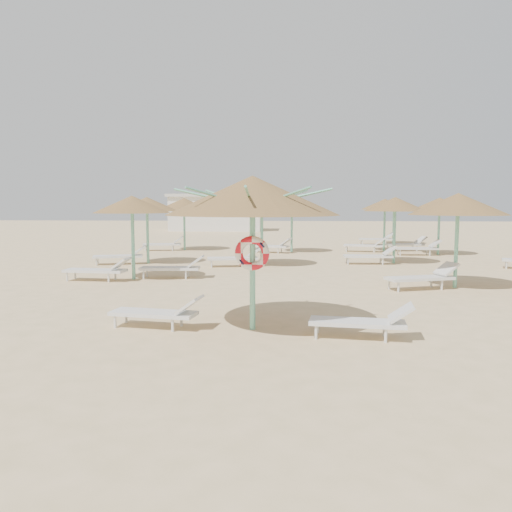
{
  "coord_description": "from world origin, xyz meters",
  "views": [
    {
      "loc": [
        0.64,
        -9.65,
        2.4
      ],
      "look_at": [
        -0.09,
        0.78,
        1.3
      ],
      "focal_mm": 35.0,
      "sensor_mm": 36.0,
      "label": 1
    }
  ],
  "objects": [
    {
      "name": "lounger_main_a",
      "position": [
        -1.89,
        -0.33,
        0.31
      ],
      "size": [
        1.86,
        0.82,
        0.65
      ],
      "rotation": [
        0.0,
        0.0,
        -0.16
      ],
      "color": "silver",
      "rests_on": "ground"
    },
    {
      "name": "palapa_field",
      "position": [
        2.93,
        11.56,
        2.3
      ],
      "size": [
        19.96,
        18.38,
        2.7
      ],
      "color": "#72C7A6",
      "rests_on": "ground"
    },
    {
      "name": "lounger_main_b",
      "position": [
        1.96,
        -0.83,
        0.31
      ],
      "size": [
        1.87,
        0.76,
        0.66
      ],
      "rotation": [
        0.0,
        0.0,
        -0.12
      ],
      "color": "silver",
      "rests_on": "ground"
    },
    {
      "name": "main_palapa",
      "position": [
        -0.08,
        -0.3,
        2.54
      ],
      "size": [
        3.26,
        3.26,
        2.92
      ],
      "color": "#72C7A6",
      "rests_on": "ground"
    },
    {
      "name": "service_hut",
      "position": [
        -6.0,
        35.0,
        1.64
      ],
      "size": [
        8.4,
        4.4,
        3.25
      ],
      "color": "silver",
      "rests_on": "ground"
    },
    {
      "name": "ground",
      "position": [
        0.0,
        0.0,
        0.0
      ],
      "size": [
        120.0,
        120.0,
        0.0
      ],
      "primitive_type": "plane",
      "color": "#DEBA87",
      "rests_on": "ground"
    }
  ]
}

